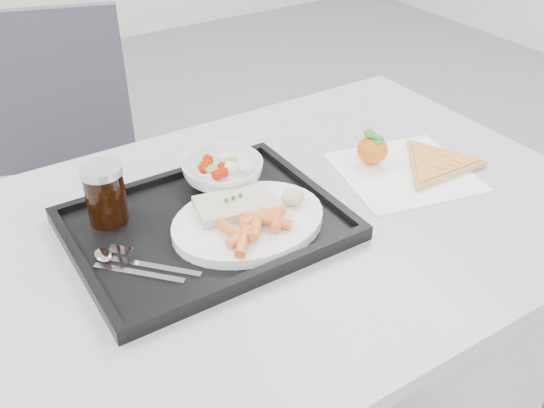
{
  "coord_description": "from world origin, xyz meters",
  "views": [
    {
      "loc": [
        -0.47,
        -0.44,
        1.38
      ],
      "look_at": [
        0.01,
        0.31,
        0.77
      ],
      "focal_mm": 40.0,
      "sensor_mm": 36.0,
      "label": 1
    }
  ],
  "objects_px": {
    "table": "(273,248)",
    "tray": "(206,226)",
    "chair": "(73,162)",
    "dinner_plate": "(248,222)",
    "pizza_slice": "(437,163)",
    "salad_bowl": "(223,172)",
    "cola_glass": "(105,193)",
    "tangerine": "(372,149)"
  },
  "relations": [
    {
      "from": "chair",
      "to": "tray",
      "type": "height_order",
      "value": "chair"
    },
    {
      "from": "dinner_plate",
      "to": "salad_bowl",
      "type": "xyz_separation_m",
      "value": [
        0.03,
        0.14,
        0.01
      ]
    },
    {
      "from": "chair",
      "to": "pizza_slice",
      "type": "bearing_deg",
      "value": -55.94
    },
    {
      "from": "tangerine",
      "to": "tray",
      "type": "bearing_deg",
      "value": -177.32
    },
    {
      "from": "tray",
      "to": "pizza_slice",
      "type": "bearing_deg",
      "value": -7.19
    },
    {
      "from": "salad_bowl",
      "to": "table",
      "type": "bearing_deg",
      "value": -77.86
    },
    {
      "from": "tray",
      "to": "salad_bowl",
      "type": "bearing_deg",
      "value": 48.12
    },
    {
      "from": "salad_bowl",
      "to": "cola_glass",
      "type": "xyz_separation_m",
      "value": [
        -0.22,
        0.0,
        0.03
      ]
    },
    {
      "from": "table",
      "to": "dinner_plate",
      "type": "distance_m",
      "value": 0.11
    },
    {
      "from": "pizza_slice",
      "to": "cola_glass",
      "type": "bearing_deg",
      "value": 165.73
    },
    {
      "from": "table",
      "to": "cola_glass",
      "type": "height_order",
      "value": "cola_glass"
    },
    {
      "from": "tray",
      "to": "cola_glass",
      "type": "distance_m",
      "value": 0.18
    },
    {
      "from": "table",
      "to": "dinner_plate",
      "type": "height_order",
      "value": "dinner_plate"
    },
    {
      "from": "tangerine",
      "to": "cola_glass",
      "type": "bearing_deg",
      "value": 171.35
    },
    {
      "from": "table",
      "to": "tangerine",
      "type": "relative_size",
      "value": 14.86
    },
    {
      "from": "salad_bowl",
      "to": "cola_glass",
      "type": "relative_size",
      "value": 1.41
    },
    {
      "from": "chair",
      "to": "tray",
      "type": "bearing_deg",
      "value": -86.25
    },
    {
      "from": "chair",
      "to": "cola_glass",
      "type": "distance_m",
      "value": 0.7
    },
    {
      "from": "salad_bowl",
      "to": "cola_glass",
      "type": "height_order",
      "value": "cola_glass"
    },
    {
      "from": "table",
      "to": "dinner_plate",
      "type": "xyz_separation_m",
      "value": [
        -0.06,
        -0.01,
        0.09
      ]
    },
    {
      "from": "tangerine",
      "to": "pizza_slice",
      "type": "distance_m",
      "value": 0.13
    },
    {
      "from": "salad_bowl",
      "to": "pizza_slice",
      "type": "bearing_deg",
      "value": -21.55
    },
    {
      "from": "dinner_plate",
      "to": "cola_glass",
      "type": "height_order",
      "value": "cola_glass"
    },
    {
      "from": "salad_bowl",
      "to": "pizza_slice",
      "type": "distance_m",
      "value": 0.43
    },
    {
      "from": "tray",
      "to": "salad_bowl",
      "type": "xyz_separation_m",
      "value": [
        0.09,
        0.1,
        0.03
      ]
    },
    {
      "from": "tangerine",
      "to": "table",
      "type": "bearing_deg",
      "value": -169.21
    },
    {
      "from": "salad_bowl",
      "to": "tangerine",
      "type": "bearing_deg",
      "value": -14.85
    },
    {
      "from": "table",
      "to": "tray",
      "type": "xyz_separation_m",
      "value": [
        -0.12,
        0.03,
        0.08
      ]
    },
    {
      "from": "table",
      "to": "tray",
      "type": "distance_m",
      "value": 0.14
    },
    {
      "from": "table",
      "to": "pizza_slice",
      "type": "bearing_deg",
      "value": -4.32
    },
    {
      "from": "tray",
      "to": "dinner_plate",
      "type": "xyz_separation_m",
      "value": [
        0.06,
        -0.05,
        0.02
      ]
    },
    {
      "from": "chair",
      "to": "dinner_plate",
      "type": "relative_size",
      "value": 3.44
    },
    {
      "from": "cola_glass",
      "to": "chair",
      "type": "bearing_deg",
      "value": 82.1
    },
    {
      "from": "salad_bowl",
      "to": "tangerine",
      "type": "distance_m",
      "value": 0.31
    },
    {
      "from": "cola_glass",
      "to": "table",
      "type": "bearing_deg",
      "value": -27.5
    },
    {
      "from": "chair",
      "to": "tray",
      "type": "relative_size",
      "value": 2.07
    },
    {
      "from": "tray",
      "to": "tangerine",
      "type": "xyz_separation_m",
      "value": [
        0.39,
        0.02,
        0.03
      ]
    },
    {
      "from": "cola_glass",
      "to": "salad_bowl",
      "type": "bearing_deg",
      "value": -0.08
    },
    {
      "from": "table",
      "to": "cola_glass",
      "type": "xyz_separation_m",
      "value": [
        -0.25,
        0.13,
        0.14
      ]
    },
    {
      "from": "salad_bowl",
      "to": "pizza_slice",
      "type": "relative_size",
      "value": 0.5
    },
    {
      "from": "table",
      "to": "cola_glass",
      "type": "relative_size",
      "value": 11.11
    },
    {
      "from": "pizza_slice",
      "to": "tray",
      "type": "bearing_deg",
      "value": 172.81
    }
  ]
}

